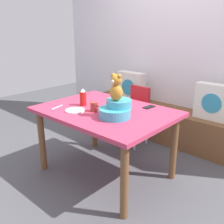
% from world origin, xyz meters
% --- Properties ---
extents(ground_plane, '(8.00, 8.00, 0.00)m').
position_xyz_m(ground_plane, '(0.00, 0.00, 0.00)').
color(ground_plane, '#4C4C51').
extents(back_wall, '(4.40, 0.10, 2.60)m').
position_xyz_m(back_wall, '(0.00, 1.52, 1.30)').
color(back_wall, silver).
rests_on(back_wall, ground_plane).
extents(window_bench, '(2.60, 0.44, 0.46)m').
position_xyz_m(window_bench, '(0.00, 1.25, 0.23)').
color(window_bench, brown).
rests_on(window_bench, ground_plane).
extents(pillow_floral_left, '(0.44, 0.15, 0.44)m').
position_xyz_m(pillow_floral_left, '(-0.62, 1.22, 0.68)').
color(pillow_floral_left, white).
rests_on(pillow_floral_left, window_bench).
extents(pillow_floral_right, '(0.44, 0.15, 0.44)m').
position_xyz_m(pillow_floral_right, '(0.64, 1.22, 0.68)').
color(pillow_floral_right, white).
rests_on(pillow_floral_right, window_bench).
extents(dining_table, '(1.36, 0.99, 0.74)m').
position_xyz_m(dining_table, '(0.00, 0.00, 0.64)').
color(dining_table, '#B73351').
rests_on(dining_table, ground_plane).
extents(highchair, '(0.34, 0.45, 0.79)m').
position_xyz_m(highchair, '(-0.24, 0.81, 0.52)').
color(highchair, red).
rests_on(highchair, ground_plane).
extents(infant_seat_teal, '(0.30, 0.33, 0.16)m').
position_xyz_m(infant_seat_teal, '(0.22, -0.09, 0.81)').
color(infant_seat_teal, '#399EB9').
rests_on(infant_seat_teal, dining_table).
extents(teddy_bear, '(0.13, 0.12, 0.25)m').
position_xyz_m(teddy_bear, '(0.22, -0.09, 1.02)').
color(teddy_bear, '#AD7928').
rests_on(teddy_bear, infant_seat_teal).
extents(ketchup_bottle, '(0.07, 0.07, 0.18)m').
position_xyz_m(ketchup_bottle, '(-0.29, -0.05, 0.83)').
color(ketchup_bottle, red).
rests_on(ketchup_bottle, dining_table).
extents(coffee_mug, '(0.12, 0.08, 0.09)m').
position_xyz_m(coffee_mug, '(-0.05, -0.11, 0.79)').
color(coffee_mug, '#9E332D').
rests_on(coffee_mug, dining_table).
extents(dinner_plate_near, '(0.20, 0.20, 0.01)m').
position_xyz_m(dinner_plate_near, '(-0.20, -0.23, 0.75)').
color(dinner_plate_near, white).
rests_on(dinner_plate_near, dining_table).
extents(cell_phone, '(0.08, 0.15, 0.01)m').
position_xyz_m(cell_phone, '(0.29, 0.36, 0.74)').
color(cell_phone, black).
rests_on(cell_phone, dining_table).
extents(table_fork, '(0.06, 0.17, 0.01)m').
position_xyz_m(table_fork, '(-0.43, -0.28, 0.74)').
color(table_fork, silver).
rests_on(table_fork, dining_table).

